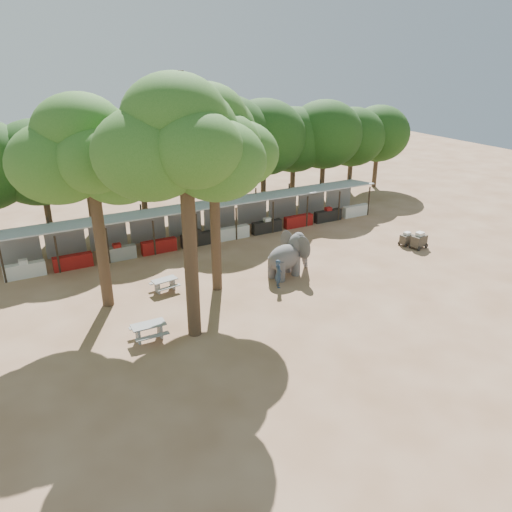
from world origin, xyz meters
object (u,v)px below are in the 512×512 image
handler (278,273)px  picnic_table_far (165,283)px  cart_front (419,240)px  yard_tree_back (209,138)px  yard_tree_left (86,153)px  cart_back (407,239)px  yard_tree_center (180,142)px  elephant (289,255)px  picnic_table_near (149,329)px

handler → picnic_table_far: size_ratio=1.09×
handler → cart_front: 11.70m
yard_tree_back → handler: bearing=-26.6°
yard_tree_left → cart_back: 22.12m
cart_back → cart_front: bearing=-72.3°
yard_tree_center → cart_front: bearing=9.3°
yard_tree_back → elephant: 8.73m
handler → cart_back: bearing=-64.1°
yard_tree_left → yard_tree_center: 5.92m
elephant → picnic_table_far: 7.59m
yard_tree_center → yard_tree_back: 5.04m
cart_front → cart_back: cart_front is taller
handler → picnic_table_near: 8.51m
yard_tree_back → picnic_table_far: bearing=159.4°
handler → cart_back: (11.35, 1.46, -0.38)m
cart_back → handler: bearing=-176.8°
yard_tree_back → picnic_table_near: bearing=-144.0°
elephant → yard_tree_center: bearing=-169.3°
yard_tree_center → yard_tree_back: yard_tree_center is taller
yard_tree_left → elephant: size_ratio=3.24×
elephant → cart_front: size_ratio=2.59×
elephant → handler: 1.95m
yard_tree_left → handler: bearing=-16.0°
yard_tree_left → yard_tree_back: (6.00, -1.00, 0.34)m
yard_tree_center → elephant: (7.80, 3.55, -7.95)m
yard_tree_back → picnic_table_near: size_ratio=7.04×
picnic_table_far → elephant: bearing=-18.5°
yard_tree_center → cart_back: size_ratio=11.72×
yard_tree_left → picnic_table_far: size_ratio=7.04×
yard_tree_back → cart_front: bearing=-4.0°
handler → cart_back: 11.45m
elephant → yard_tree_left: bearing=158.6°
picnic_table_far → yard_tree_back: bearing=-28.2°
cart_back → yard_tree_left: bearing=172.5°
handler → picnic_table_far: bearing=84.5°
yard_tree_left → handler: 12.18m
yard_tree_back → handler: 8.55m
cart_front → cart_back: bearing=101.1°
yard_tree_back → handler: yard_tree_back is taller
yard_tree_left → elephant: yard_tree_left is taller
picnic_table_far → cart_front: bearing=-14.2°
yard_tree_back → cart_front: (15.02, -1.05, -7.97)m
yard_tree_back → cart_front: size_ratio=8.66×
yard_tree_left → elephant: bearing=-7.7°
cart_front → picnic_table_near: bearing=176.5°
elephant → picnic_table_near: size_ratio=2.10×
picnic_table_far → handler: bearing=-31.6°
handler → yard_tree_back: bearing=82.0°
cart_front → yard_tree_left: bearing=163.7°
yard_tree_center → handler: yard_tree_center is taller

